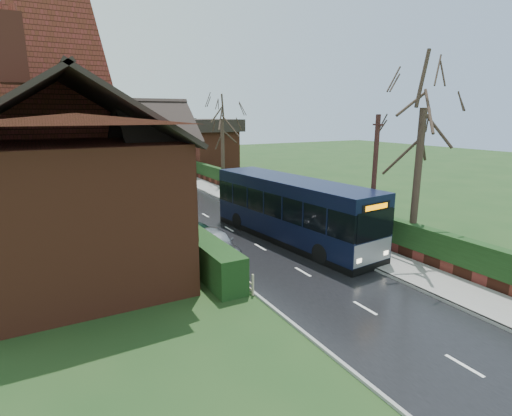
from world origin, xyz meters
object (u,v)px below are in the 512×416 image
bus (292,210)px  car_silver (215,242)px  brick_house (72,172)px  bus_stop_sign (288,198)px  car_green (197,235)px  telegraph_pole (374,184)px

bus → car_silver: size_ratio=2.98×
brick_house → bus_stop_sign: size_ratio=5.55×
bus → brick_house: bearing=161.2°
car_silver → brick_house: bearing=158.0°
bus → bus_stop_sign: (1.80, 3.15, -0.03)m
car_green → bus_stop_sign: (6.90, 1.44, 1.12)m
car_silver → car_green: 1.91m
bus_stop_sign → telegraph_pole: bearing=-72.0°
car_silver → car_green: car_silver is taller
bus → bus_stop_sign: size_ratio=4.53×
bus → bus_stop_sign: bus is taller
bus → car_silver: (-4.80, -0.17, -1.08)m
bus → car_green: (-5.10, 1.72, -1.15)m
car_green → bus_stop_sign: size_ratio=1.60×
car_green → telegraph_pole: bearing=-54.5°
bus → telegraph_pole: size_ratio=1.68×
car_silver → telegraph_pole: bearing=-23.3°
bus → telegraph_pole: telegraph_pole is taller
brick_house → bus_stop_sign: bearing=3.0°
brick_house → car_silver: brick_house is taller
bus_stop_sign → telegraph_pole: size_ratio=0.37×
car_green → bus_stop_sign: bus_stop_sign is taller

